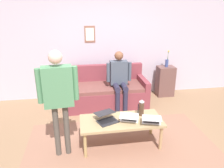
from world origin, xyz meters
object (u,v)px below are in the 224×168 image
at_px(person_standing, 58,92).
at_px(person_seated, 119,77).
at_px(couch, 107,92).
at_px(laptop_right, 151,120).
at_px(flower_vase, 167,62).
at_px(french_press, 141,108).
at_px(coffee_table, 121,122).
at_px(laptop_center, 129,118).
at_px(laptop_left, 107,118).
at_px(side_shelf, 165,81).

height_order(person_standing, person_seated, person_standing).
relative_size(couch, laptop_right, 4.37).
relative_size(flower_vase, person_seated, 0.32).
distance_m(couch, french_press, 1.57).
bearing_deg(coffee_table, laptop_center, 165.14).
relative_size(person_standing, person_seated, 1.28).
height_order(coffee_table, laptop_right, laptop_right).
distance_m(couch, laptop_left, 1.63).
height_order(couch, laptop_left, couch).
relative_size(laptop_right, person_seated, 0.32).
distance_m(laptop_center, person_standing, 1.19).
bearing_deg(person_seated, person_standing, 51.60).
xyz_separation_m(coffee_table, laptop_center, (-0.12, 0.03, 0.09)).
xyz_separation_m(laptop_center, person_seated, (-0.11, -1.41, 0.22)).
xyz_separation_m(laptop_right, person_standing, (1.39, -0.06, 0.54)).
bearing_deg(laptop_center, person_seated, -94.32).
distance_m(coffee_table, flower_vase, 2.50).
xyz_separation_m(laptop_right, side_shelf, (-1.08, -2.07, -0.13)).
relative_size(laptop_left, side_shelf, 0.55).
xyz_separation_m(laptop_left, person_seated, (-0.47, -1.37, 0.22)).
height_order(coffee_table, french_press, french_press).
bearing_deg(laptop_left, flower_vase, -132.84).
relative_size(french_press, side_shelf, 0.37).
xyz_separation_m(couch, side_shelf, (-1.54, -0.31, 0.07)).
xyz_separation_m(couch, flower_vase, (-1.54, -0.31, 0.58)).
height_order(couch, side_shelf, couch).
bearing_deg(couch, laptop_center, 94.69).
height_order(couch, coffee_table, couch).
bearing_deg(side_shelf, couch, 11.39).
bearing_deg(french_press, person_standing, 8.60).
height_order(laptop_center, side_shelf, side_shelf).
bearing_deg(person_seated, french_press, 95.79).
bearing_deg(laptop_center, person_standing, 3.17).
height_order(laptop_center, person_seated, person_seated).
bearing_deg(laptop_right, couch, -75.39).
height_order(couch, flower_vase, flower_vase).
xyz_separation_m(french_press, side_shelf, (-1.17, -1.81, -0.21)).
distance_m(laptop_left, flower_vase, 2.63).
bearing_deg(side_shelf, person_seated, 22.43).
height_order(coffee_table, laptop_center, laptop_center).
xyz_separation_m(laptop_center, person_standing, (1.06, 0.06, 0.55)).
height_order(flower_vase, person_seated, person_seated).
xyz_separation_m(laptop_right, french_press, (0.09, -0.26, 0.08)).
distance_m(couch, person_standing, 2.07).
distance_m(couch, person_seated, 0.54).
bearing_deg(laptop_right, flower_vase, -117.59).
bearing_deg(french_press, coffee_table, 16.18).
height_order(laptop_center, person_standing, person_standing).
height_order(french_press, flower_vase, flower_vase).
bearing_deg(flower_vase, laptop_center, 54.16).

